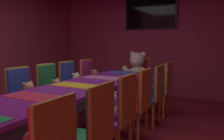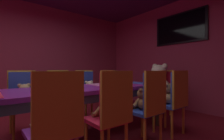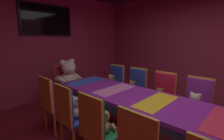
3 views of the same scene
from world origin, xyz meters
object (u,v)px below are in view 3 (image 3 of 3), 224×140
chair_right_3 (163,93)px  king_teddy_bear (69,76)px  teddy_right_3 (159,96)px  chair_right_5 (115,81)px  teddy_left_3 (105,122)px  chair_left_4 (68,111)px  banquet_table (156,107)px  chair_right_2 (197,101)px  teddy_left_5 (59,97)px  throne_chair (65,81)px  chair_right_4 (136,86)px  chair_left_5 (51,99)px  chair_left_3 (96,126)px  teddy_right_2 (194,104)px  teddy_right_4 (132,88)px  teddy_left_4 (77,108)px  wall_tv (47,20)px  teddy_right_5 (111,82)px

chair_right_3 → king_teddy_bear: king_teddy_bear is taller
teddy_right_3 → chair_right_5: size_ratio=0.29×
teddy_left_3 → chair_left_4: bearing=105.7°
banquet_table → chair_right_2: (0.81, -0.30, -0.06)m
teddy_left_5 → throne_chair: size_ratio=0.34×
chair_left_4 → teddy_left_3: bearing=-74.3°
teddy_left_3 → chair_right_4: bearing=21.5°
chair_left_5 → king_teddy_bear: size_ratio=1.38×
chair_left_3 → teddy_right_2: (1.48, -0.62, -0.00)m
chair_right_3 → teddy_right_3: chair_right_3 is taller
chair_left_5 → chair_right_3: same height
chair_right_5 → teddy_right_3: bearing=83.0°
teddy_right_4 → king_teddy_bear: king_teddy_bear is taller
teddy_left_4 → king_teddy_bear: (0.69, 1.33, 0.15)m
chair_right_5 → wall_tv: size_ratio=0.74×
teddy_left_5 → teddy_right_5: (1.32, 0.02, 0.00)m
chair_right_3 → teddy_right_5: 1.23m
teddy_left_5 → chair_right_2: 2.31m
teddy_right_3 → chair_right_3: bearing=-180.0°
chair_left_5 → teddy_right_3: chair_left_5 is taller
teddy_right_5 → king_teddy_bear: (-0.66, 0.71, 0.15)m
king_teddy_bear → chair_right_4: bearing=31.8°
teddy_left_5 → chair_right_2: chair_right_2 is taller
chair_left_3 → chair_right_4: bearing=19.8°
wall_tv → chair_right_4: bearing=-69.7°
teddy_left_4 → chair_right_2: 1.91m
teddy_right_3 → wall_tv: size_ratio=0.21×
chair_right_3 → wall_tv: (-0.80, 2.81, 1.45)m
chair_right_4 → king_teddy_bear: 1.55m
chair_left_5 → chair_right_4: 1.71m
chair_left_4 → teddy_left_5: 0.63m
teddy_right_2 → wall_tv: wall_tv is taller
teddy_left_3 → chair_left_3: bearing=-180.0°
teddy_left_5 → king_teddy_bear: size_ratio=0.47×
teddy_left_3 → teddy_right_3: (1.34, -0.03, -0.01)m
chair_right_2 → king_teddy_bear: king_teddy_bear is taller
throne_chair → teddy_right_4: bearing=24.3°
teddy_right_3 → king_teddy_bear: (-0.66, 1.93, 0.17)m
teddy_right_3 → teddy_right_5: (0.00, 1.22, 0.02)m
teddy_left_3 → chair_left_4: (-0.16, 0.57, 0.02)m
banquet_table → teddy_right_5: bearing=66.3°
chair_right_4 → wall_tv: wall_tv is taller
chair_left_3 → throne_chair: bearing=68.3°
chair_left_3 → teddy_left_5: size_ratio=2.93×
teddy_right_4 → teddy_left_4: bearing=0.9°
teddy_right_5 → king_teddy_bear: bearing=-46.8°
chair_right_3 → teddy_right_4: size_ratio=3.22×
teddy_right_2 → chair_left_3: bearing=-22.9°
teddy_left_3 → teddy_right_2: size_ratio=0.90×
chair_right_5 → chair_right_4: bearing=90.2°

